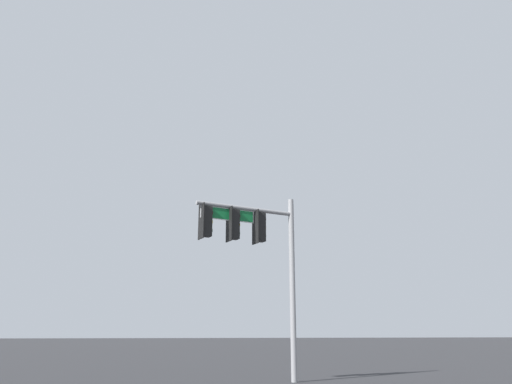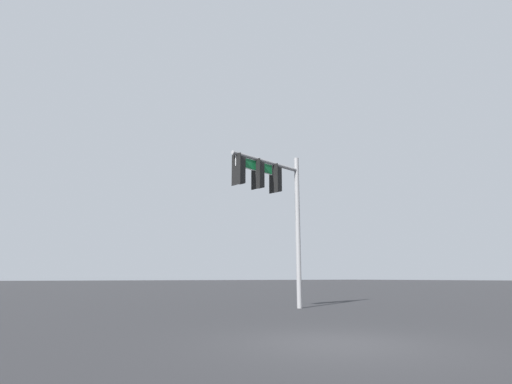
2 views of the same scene
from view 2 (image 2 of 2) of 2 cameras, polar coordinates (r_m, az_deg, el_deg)
ground_plane at (r=8.81m, az=11.75°, el=-20.51°), size 400.00×400.00×0.00m
signal_pole_near at (r=17.49m, az=2.53°, el=-0.15°), size 4.04×1.21×6.88m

